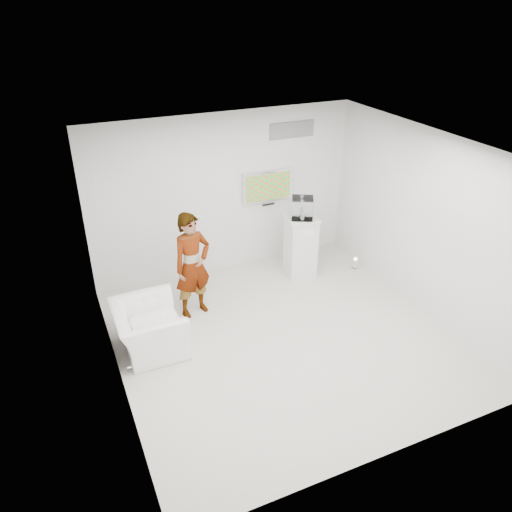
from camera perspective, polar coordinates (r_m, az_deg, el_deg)
name	(u,v)px	position (r m, az deg, el deg)	size (l,w,h in m)	color
room	(286,253)	(7.14, 3.47, 0.37)	(5.01, 5.01, 3.00)	beige
tv	(267,186)	(9.47, 1.32, 7.97)	(1.00, 0.08, 0.60)	silver
logo_decal	(292,130)	(9.42, 4.13, 14.17)	(0.90, 0.02, 0.30)	slate
person	(192,265)	(8.09, -7.28, -1.07)	(0.66, 0.43, 1.80)	white
armchair	(149,328)	(7.68, -12.12, -8.09)	(1.12, 0.98, 0.73)	white
pedestal	(300,246)	(9.36, 5.11, 1.13)	(0.56, 0.56, 1.16)	silver
floor_uplight	(355,264)	(9.84, 11.24, -0.90)	(0.16, 0.16, 0.25)	white
vitrine	(302,208)	(9.04, 5.31, 5.48)	(0.38, 0.38, 0.38)	silver
console	(302,212)	(9.07, 5.29, 4.98)	(0.05, 0.15, 0.21)	silver
wii_remote	(198,217)	(8.00, -6.65, 4.40)	(0.04, 0.15, 0.04)	silver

